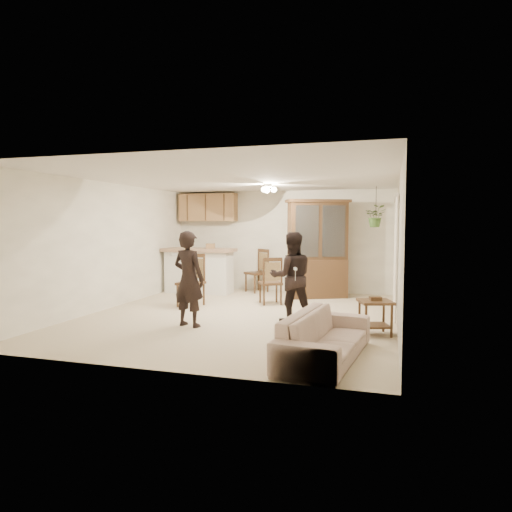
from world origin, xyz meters
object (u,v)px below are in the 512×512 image
(sofa, at_px, (325,330))
(child, at_px, (292,283))
(adult, at_px, (189,272))
(chair_hutch_left, at_px, (257,280))
(side_table, at_px, (375,317))
(chair_bar, at_px, (191,292))
(china_hutch, at_px, (317,249))
(chair_hutch_right, at_px, (270,291))

(sofa, xyz_separation_m, child, (-0.86, 2.03, 0.31))
(adult, relative_size, chair_hutch_left, 1.70)
(child, distance_m, side_table, 1.58)
(sofa, distance_m, side_table, 1.57)
(chair_bar, bearing_deg, chair_hutch_left, 75.98)
(china_hutch, xyz_separation_m, side_table, (1.40, -3.26, -0.83))
(child, xyz_separation_m, chair_hutch_left, (-1.53, 3.09, -0.38))
(side_table, xyz_separation_m, chair_bar, (-3.70, 1.40, 0.03))
(adult, bearing_deg, chair_hutch_right, -93.36)
(child, xyz_separation_m, chair_hutch_right, (-0.79, 1.57, -0.40))
(chair_bar, bearing_deg, adult, -62.03)
(chair_bar, height_order, chair_hutch_left, chair_bar)
(side_table, bearing_deg, child, 158.21)
(side_table, bearing_deg, chair_hutch_right, 135.97)
(child, bearing_deg, chair_hutch_left, -85.36)
(chair_hutch_right, bearing_deg, child, 88.12)
(sofa, xyz_separation_m, chair_hutch_left, (-2.40, 5.12, -0.07))
(child, bearing_deg, chair_bar, -41.92)
(sofa, bearing_deg, chair_bar, 54.54)
(sofa, relative_size, china_hutch, 0.84)
(sofa, xyz_separation_m, chair_hutch_right, (-1.65, 3.60, -0.09))
(adult, bearing_deg, chair_bar, -52.45)
(china_hutch, distance_m, chair_bar, 3.07)
(sofa, distance_m, chair_hutch_right, 3.96)
(china_hutch, height_order, chair_hutch_right, china_hutch)
(side_table, distance_m, chair_hutch_left, 4.70)
(chair_bar, relative_size, chair_hutch_right, 1.08)
(chair_hutch_left, bearing_deg, adult, -51.62)
(adult, bearing_deg, child, -137.04)
(chair_bar, bearing_deg, side_table, -16.50)
(chair_bar, xyz_separation_m, chair_hutch_right, (1.49, 0.73, -0.02))
(china_hutch, relative_size, chair_hutch_left, 2.11)
(china_hutch, relative_size, chair_bar, 2.08)
(child, distance_m, chair_bar, 2.46)
(child, height_order, china_hutch, china_hutch)
(china_hutch, height_order, side_table, china_hutch)
(china_hutch, distance_m, side_table, 3.64)
(chair_hutch_right, bearing_deg, chair_bar, -2.48)
(child, height_order, chair_hutch_right, child)
(china_hutch, xyz_separation_m, chair_bar, (-2.30, -1.86, -0.80))
(side_table, bearing_deg, chair_hutch_left, 128.95)
(sofa, height_order, chair_bar, chair_bar)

